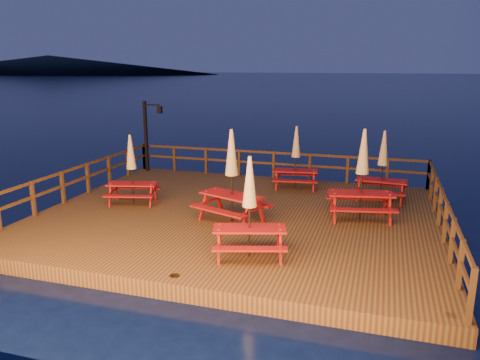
% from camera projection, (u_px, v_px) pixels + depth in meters
% --- Properties ---
extents(ground, '(500.00, 500.00, 0.00)m').
position_uv_depth(ground, '(238.00, 226.00, 14.62)').
color(ground, black).
rests_on(ground, ground).
extents(deck, '(12.00, 10.00, 0.40)m').
position_uv_depth(deck, '(238.00, 220.00, 14.58)').
color(deck, '#412215').
rests_on(deck, ground).
extents(deck_piles, '(11.44, 9.44, 1.40)m').
position_uv_depth(deck_piles, '(238.00, 235.00, 14.70)').
color(deck_piles, '#352111').
rests_on(deck_piles, ground).
extents(railing, '(11.80, 9.75, 1.10)m').
position_uv_depth(railing, '(253.00, 177.00, 15.99)').
color(railing, '#352111').
rests_on(railing, deck).
extents(lamp_post, '(0.85, 0.18, 3.00)m').
position_uv_depth(lamp_post, '(149.00, 130.00, 19.86)').
color(lamp_post, black).
rests_on(lamp_post, deck).
extents(headland_left, '(180.00, 84.00, 9.00)m').
position_uv_depth(headland_left, '(49.00, 64.00, 235.63)').
color(headland_left, black).
rests_on(headland_left, ground).
extents(picnic_table_0, '(1.88, 1.68, 2.30)m').
position_uv_depth(picnic_table_0, '(132.00, 168.00, 15.28)').
color(picnic_table_0, maroon).
rests_on(picnic_table_0, deck).
extents(picnic_table_1, '(2.06, 1.85, 2.47)m').
position_uv_depth(picnic_table_1, '(250.00, 206.00, 10.97)').
color(picnic_table_1, maroon).
rests_on(picnic_table_1, deck).
extents(picnic_table_2, '(2.34, 2.14, 2.73)m').
position_uv_depth(picnic_table_2, '(232.00, 174.00, 13.48)').
color(picnic_table_2, maroon).
rests_on(picnic_table_2, deck).
extents(picnic_table_3, '(2.18, 1.92, 2.72)m').
position_uv_depth(picnic_table_3, '(362.00, 173.00, 13.67)').
color(picnic_table_3, maroon).
rests_on(picnic_table_3, deck).
extents(picnic_table_4, '(1.78, 1.51, 2.39)m').
position_uv_depth(picnic_table_4, '(383.00, 165.00, 15.65)').
color(picnic_table_4, maroon).
rests_on(picnic_table_4, deck).
extents(picnic_table_5, '(1.80, 1.55, 2.32)m').
position_uv_depth(picnic_table_5, '(296.00, 157.00, 17.18)').
color(picnic_table_5, maroon).
rests_on(picnic_table_5, deck).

